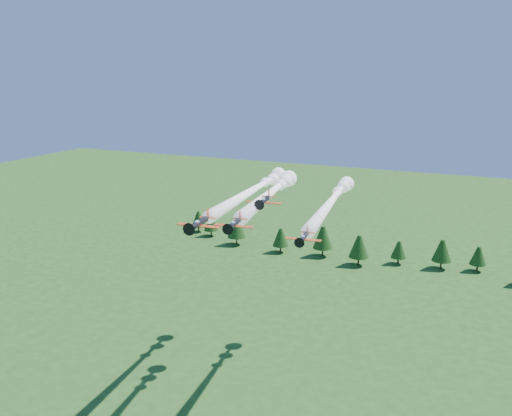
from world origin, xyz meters
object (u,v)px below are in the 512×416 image
at_px(plane_right, 333,199).
at_px(plane_slot, 264,201).
at_px(plane_lead, 272,191).
at_px(plane_left, 253,190).

height_order(plane_right, plane_slot, plane_slot).
relative_size(plane_lead, plane_left, 0.84).
xyz_separation_m(plane_right, plane_slot, (-6.03, -24.32, 4.38)).
relative_size(plane_left, plane_right, 1.03).
bearing_deg(plane_slot, plane_left, 110.83).
xyz_separation_m(plane_lead, plane_left, (-8.47, 9.15, -2.20)).
relative_size(plane_lead, plane_slot, 6.12).
bearing_deg(plane_left, plane_right, 3.39).
height_order(plane_left, plane_right, plane_left).
distance_m(plane_right, plane_slot, 25.44).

